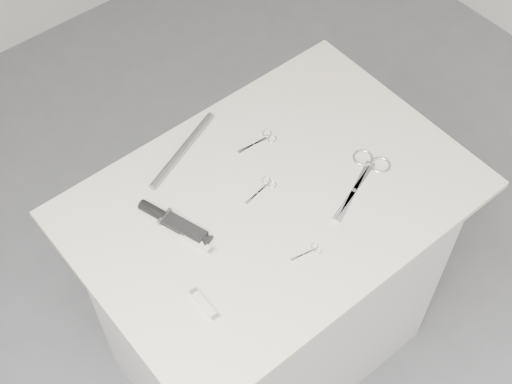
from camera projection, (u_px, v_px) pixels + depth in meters
ground at (268, 349)px, 2.55m from camera, size 4.00×4.00×0.01m
plinth at (270, 287)px, 2.18m from camera, size 0.90×0.60×0.90m
display_board at (273, 199)px, 1.81m from camera, size 1.00×0.70×0.02m
large_shears at (365, 172)px, 1.85m from camera, size 0.24×0.14×0.01m
embroidery_scissors_a at (264, 188)px, 1.82m from camera, size 0.10×0.04×0.00m
embroidery_scissors_b at (262, 140)px, 1.91m from camera, size 0.12×0.05×0.00m
tiny_scissors at (309, 252)px, 1.70m from camera, size 0.08×0.04×0.00m
sheathed_knife at (170, 220)px, 1.75m from camera, size 0.09×0.19×0.02m
pocket_knife_a at (198, 243)px, 1.71m from camera, size 0.04×0.10×0.01m
pocket_knife_b at (204, 305)px, 1.62m from camera, size 0.02×0.09×0.01m
metal_rail at (182, 150)px, 1.88m from camera, size 0.27×0.12×0.02m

